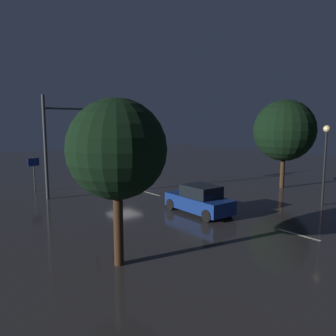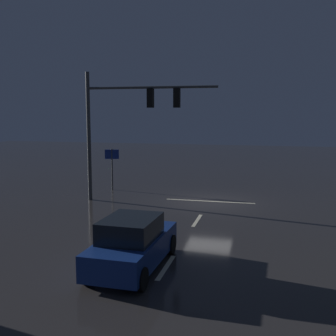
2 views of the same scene
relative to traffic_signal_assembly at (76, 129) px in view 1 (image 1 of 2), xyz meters
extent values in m
plane|color=#2D2B2B|center=(-4.48, -0.93, -4.86)|extent=(80.00, 80.00, 0.00)
cylinder|color=#383A3D|center=(2.24, 0.01, -1.27)|extent=(0.22, 0.22, 7.18)
cylinder|color=#383A3D|center=(-1.37, 0.01, 1.43)|extent=(7.22, 0.14, 0.14)
cube|color=black|center=(-1.37, 0.01, 0.86)|extent=(0.32, 0.36, 1.00)
sphere|color=black|center=(-1.37, -0.18, 1.18)|extent=(0.20, 0.20, 0.20)
sphere|color=black|center=(-1.37, -0.18, 0.86)|extent=(0.20, 0.20, 0.20)
sphere|color=#19F24C|center=(-1.37, -0.18, 0.54)|extent=(0.20, 0.20, 0.20)
cube|color=black|center=(-2.82, 0.01, 0.86)|extent=(0.32, 0.36, 1.00)
sphere|color=black|center=(-2.82, -0.18, 1.18)|extent=(0.20, 0.20, 0.20)
sphere|color=black|center=(-2.82, -0.18, 0.86)|extent=(0.20, 0.20, 0.20)
sphere|color=#19F24C|center=(-2.82, -0.18, 0.54)|extent=(0.20, 0.20, 0.20)
cube|color=beige|center=(-4.48, 3.07, -4.85)|extent=(0.16, 2.20, 0.01)
cube|color=beige|center=(-4.48, 9.07, -4.85)|extent=(0.16, 2.20, 0.01)
cube|color=beige|center=(-4.48, 15.07, -4.85)|extent=(0.16, 2.20, 0.01)
cube|color=beige|center=(-4.48, -1.19, -4.85)|extent=(5.00, 0.16, 0.01)
cube|color=navy|center=(-3.44, 9.30, -4.24)|extent=(1.94, 4.36, 0.80)
cube|color=black|center=(-3.43, 9.50, -3.50)|extent=(1.67, 2.15, 0.68)
cylinder|color=black|center=(-2.65, 7.67, -4.52)|extent=(0.24, 0.69, 0.68)
cylinder|color=black|center=(-4.33, 7.73, -4.52)|extent=(0.24, 0.69, 0.68)
cylinder|color=black|center=(-2.55, 10.87, -4.52)|extent=(0.24, 0.69, 0.68)
cylinder|color=black|center=(-4.23, 10.93, -4.52)|extent=(0.24, 0.69, 0.68)
sphere|color=#F9EFC6|center=(-2.86, 7.16, -4.19)|extent=(0.20, 0.20, 0.20)
sphere|color=#F9EFC6|center=(-4.16, 7.20, -4.19)|extent=(0.20, 0.20, 0.20)
cylinder|color=black|center=(-10.97, 12.98, -2.48)|extent=(0.14, 0.14, 4.75)
sphere|color=#F9D88C|center=(-10.97, 12.98, 0.07)|extent=(0.44, 0.44, 0.44)
cylinder|color=#383A3D|center=(2.13, -3.16, -3.53)|extent=(0.09, 0.09, 2.65)
cube|color=navy|center=(2.13, -3.16, -2.55)|extent=(0.90, 0.23, 0.60)
cylinder|color=#382314|center=(3.93, 12.61, -3.36)|extent=(0.36, 0.36, 3.00)
sphere|color=black|center=(3.93, 12.61, -0.48)|extent=(3.67, 3.67, 3.67)
cylinder|color=#382314|center=(-14.22, 7.97, -3.44)|extent=(0.36, 0.36, 2.83)
sphere|color=black|center=(-14.22, 7.97, -0.18)|extent=(4.93, 4.93, 4.93)
camera|label=1|loc=(10.03, 23.13, 0.48)|focal=35.71mm
camera|label=2|loc=(-7.59, 21.58, 0.17)|focal=44.37mm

